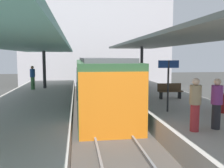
% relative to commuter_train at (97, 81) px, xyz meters
% --- Properties ---
extents(ground_plane, '(80.00, 80.00, 0.00)m').
position_rel_commuter_train_xyz_m(ground_plane, '(0.00, -5.40, -1.73)').
color(ground_plane, '#383835').
extents(platform_left, '(4.40, 28.00, 1.00)m').
position_rel_commuter_train_xyz_m(platform_left, '(-3.80, -5.40, -1.23)').
color(platform_left, '#ADA8A0').
rests_on(platform_left, ground_plane).
extents(platform_right, '(4.40, 28.00, 1.00)m').
position_rel_commuter_train_xyz_m(platform_right, '(3.80, -5.40, -1.23)').
color(platform_right, '#ADA8A0').
rests_on(platform_right, ground_plane).
extents(track_ballast, '(3.20, 28.00, 0.20)m').
position_rel_commuter_train_xyz_m(track_ballast, '(0.00, -5.40, -1.63)').
color(track_ballast, '#4C4742').
rests_on(track_ballast, ground_plane).
extents(rail_near_side, '(0.08, 28.00, 0.14)m').
position_rel_commuter_train_xyz_m(rail_near_side, '(-0.72, -5.40, -1.46)').
color(rail_near_side, slate).
rests_on(rail_near_side, track_ballast).
extents(rail_far_side, '(0.08, 28.00, 0.14)m').
position_rel_commuter_train_xyz_m(rail_far_side, '(0.72, -5.40, -1.46)').
color(rail_far_side, slate).
rests_on(rail_far_side, track_ballast).
extents(commuter_train, '(2.78, 15.60, 3.10)m').
position_rel_commuter_train_xyz_m(commuter_train, '(0.00, 0.00, 0.00)').
color(commuter_train, '#2D5633').
rests_on(commuter_train, track_ballast).
extents(canopy_left, '(4.18, 21.00, 2.98)m').
position_rel_commuter_train_xyz_m(canopy_left, '(-3.80, -4.00, 2.14)').
color(canopy_left, '#333335').
rests_on(canopy_left, platform_left).
extents(canopy_right, '(4.18, 21.00, 3.33)m').
position_rel_commuter_train_xyz_m(canopy_right, '(3.80, -4.00, 2.48)').
color(canopy_right, '#333335').
rests_on(canopy_right, platform_right).
extents(platform_bench, '(1.40, 0.41, 0.86)m').
position_rel_commuter_train_xyz_m(platform_bench, '(3.86, -3.61, -0.26)').
color(platform_bench, black).
rests_on(platform_bench, platform_right).
extents(platform_sign, '(0.90, 0.08, 2.21)m').
position_rel_commuter_train_xyz_m(platform_sign, '(2.50, -6.80, 0.90)').
color(platform_sign, '#262628').
rests_on(platform_sign, platform_right).
extents(litter_bin, '(0.44, 0.44, 0.80)m').
position_rel_commuter_train_xyz_m(litter_bin, '(4.78, -7.31, -0.33)').
color(litter_bin, maroon).
rests_on(litter_bin, platform_right).
extents(passenger_near_bench, '(0.36, 0.36, 1.69)m').
position_rel_commuter_train_xyz_m(passenger_near_bench, '(2.31, -9.61, 0.15)').
color(passenger_near_bench, maroon).
rests_on(passenger_near_bench, platform_right).
extents(passenger_mid_platform, '(0.36, 0.36, 1.72)m').
position_rel_commuter_train_xyz_m(passenger_mid_platform, '(-4.54, 1.54, 0.17)').
color(passenger_mid_platform, '#386B3D').
rests_on(passenger_mid_platform, platform_left).
extents(passenger_far_end, '(0.36, 0.36, 1.66)m').
position_rel_commuter_train_xyz_m(passenger_far_end, '(3.12, -9.47, 0.13)').
color(passenger_far_end, '#232328').
rests_on(passenger_far_end, platform_right).
extents(station_building_backdrop, '(18.00, 6.00, 11.00)m').
position_rel_commuter_train_xyz_m(station_building_backdrop, '(1.10, 14.60, 3.77)').
color(station_building_backdrop, '#B7B2B7').
rests_on(station_building_backdrop, ground_plane).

